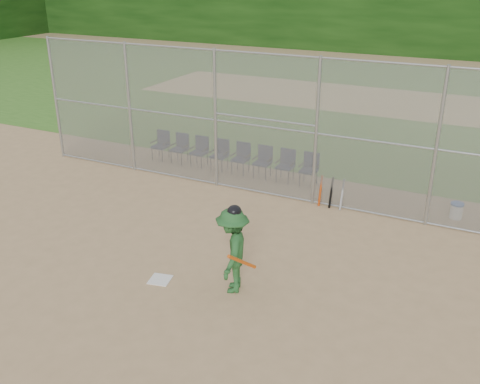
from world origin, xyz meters
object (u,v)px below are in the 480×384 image
at_px(batter_at_plate, 233,250).
at_px(water_cooler, 456,211).
at_px(home_plate, 160,280).
at_px(chair_0, 160,146).

relative_size(batter_at_plate, water_cooler, 4.40).
relative_size(home_plate, water_cooler, 1.01).
xyz_separation_m(water_cooler, chair_0, (-9.45, 0.48, 0.27)).
height_order(home_plate, water_cooler, water_cooler).
relative_size(home_plate, chair_0, 0.45).
bearing_deg(water_cooler, chair_0, 177.11).
relative_size(batter_at_plate, chair_0, 1.94).
distance_m(home_plate, batter_at_plate, 1.80).
bearing_deg(water_cooler, batter_at_plate, -123.93).
bearing_deg(batter_at_plate, water_cooler, 56.07).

